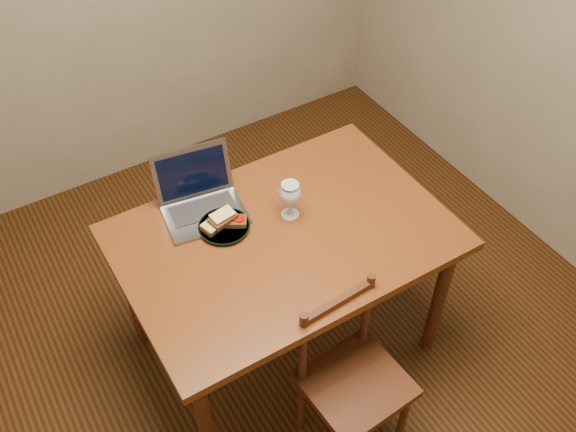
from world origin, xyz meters
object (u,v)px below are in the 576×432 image
milk_glass (290,200)px  table (284,248)px  plate (224,227)px  chair (353,373)px  laptop (199,195)px

milk_glass → table: bearing=-133.8°
table → milk_glass: (0.08, 0.08, 0.17)m
plate → milk_glass: size_ratio=1.22×
plate → milk_glass: 0.29m
chair → laptop: bearing=100.3°
table → plate: size_ratio=6.24×
chair → laptop: 0.94m
milk_glass → laptop: (-0.29, 0.24, -0.02)m
plate → milk_glass: bearing=-15.2°
table → plate: (-0.19, 0.15, 0.09)m
table → laptop: 0.41m
plate → laptop: bearing=98.0°
table → milk_glass: bearing=46.2°
chair → plate: size_ratio=1.93×
plate → table: bearing=-38.8°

